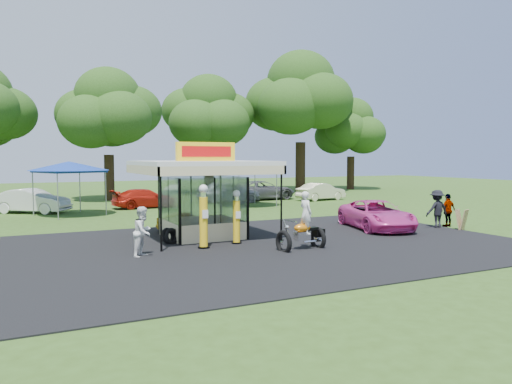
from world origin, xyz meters
TOP-DOWN VIEW (x-y plane):
  - ground at (0.00, 0.00)m, footprint 120.00×120.00m
  - asphalt_apron at (0.00, 2.00)m, footprint 20.00×14.00m
  - gas_station_kiosk at (-2.00, 4.99)m, footprint 5.40×5.40m
  - gas_pump_left at (-2.89, 2.41)m, footprint 0.47×0.47m
  - gas_pump_right at (-1.33, 2.80)m, footprint 0.41×0.41m
  - motorcycle at (0.51, 0.57)m, footprint 2.01×1.12m
  - spare_tires at (-3.77, 4.01)m, footprint 0.87×0.71m
  - a_frame_sign at (10.08, 1.57)m, footprint 0.62×0.69m
  - kiosk_car at (-2.00, 7.20)m, footprint 2.82×1.13m
  - pink_sedan at (6.55, 3.62)m, footprint 3.61×5.55m
  - spectator_west at (-5.34, 1.96)m, footprint 1.09×1.10m
  - spectator_east_a at (9.49, 2.58)m, footprint 1.28×0.79m
  - spectator_east_b at (10.43, 2.75)m, footprint 1.01×0.48m
  - bg_car_a at (-8.34, 18.95)m, footprint 4.77×3.98m
  - bg_car_b at (-1.10, 18.99)m, footprint 4.75×2.31m
  - bg_car_c at (5.79, 20.34)m, footprint 5.27×2.92m
  - bg_car_d at (9.28, 21.43)m, footprint 5.81×2.93m
  - bg_car_e at (13.43, 18.81)m, footprint 4.46×2.13m
  - tent_west at (-6.32, 16.52)m, footprint 4.71×4.71m
  - tent_east at (5.87, 17.03)m, footprint 4.71×4.71m
  - oak_far_c at (-2.22, 26.52)m, footprint 8.99×8.99m
  - oak_far_d at (7.92, 30.17)m, footprint 9.47×9.47m
  - oak_far_e at (17.56, 28.89)m, footprint 11.88×11.88m
  - oak_far_f at (24.28, 29.28)m, footprint 8.17×8.17m

SIDE VIEW (x-z plane):
  - ground at x=0.00m, z-range 0.00..0.00m
  - asphalt_apron at x=0.00m, z-range 0.00..0.04m
  - spare_tires at x=-3.77m, z-range -0.01..0.69m
  - kiosk_car at x=-2.00m, z-range 0.00..0.96m
  - a_frame_sign at x=10.08m, z-range 0.01..1.01m
  - bg_car_b at x=-1.10m, z-range 0.00..1.33m
  - bg_car_e at x=13.43m, z-range 0.00..1.41m
  - pink_sedan at x=6.55m, z-range 0.00..1.42m
  - bg_car_a at x=-8.34m, z-range 0.00..1.54m
  - bg_car_d at x=9.28m, z-range 0.00..1.58m
  - spectator_east_b at x=10.43m, z-range 0.00..1.69m
  - bg_car_c at x=5.79m, z-range 0.00..1.70m
  - spectator_west at x=-5.34m, z-range 0.00..1.80m
  - motorcycle at x=0.51m, z-range -0.26..2.07m
  - spectator_east_a at x=9.49m, z-range 0.00..1.92m
  - gas_pump_right at x=-1.33m, z-range -0.05..2.18m
  - gas_pump_left at x=-2.89m, z-range -0.05..2.45m
  - gas_station_kiosk at x=-2.00m, z-range -0.31..3.87m
  - tent_east at x=5.87m, z-range 1.33..4.62m
  - tent_west at x=-6.32m, z-range 1.33..4.62m
  - oak_far_f at x=24.28m, z-range 1.40..11.25m
  - oak_far_c at x=-2.22m, z-range 1.43..12.02m
  - oak_far_d at x=7.92m, z-range 1.55..12.83m
  - oak_far_e at x=17.56m, z-range 1.96..16.09m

